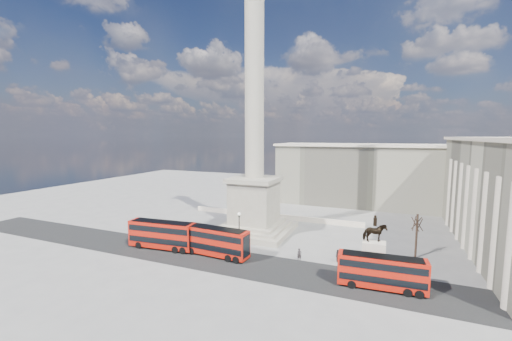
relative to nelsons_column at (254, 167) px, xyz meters
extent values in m
plane|color=gray|center=(0.00, -5.00, -12.92)|extent=(180.00, 180.00, 0.00)
cube|color=#242424|center=(5.00, -15.00, -12.91)|extent=(120.00, 9.00, 0.01)
cube|color=#A49C88|center=(0.00, 0.00, -12.42)|extent=(14.00, 14.00, 1.00)
cube|color=#A49C88|center=(0.00, 0.00, -11.67)|extent=(12.00, 12.00, 0.50)
cube|color=#A49C88|center=(0.00, 0.00, -11.17)|extent=(10.00, 10.00, 0.50)
cube|color=#A49C88|center=(0.00, 0.00, -6.92)|extent=(8.00, 8.00, 8.00)
cube|color=#A49C88|center=(0.00, 0.00, -2.52)|extent=(9.00, 9.00, 0.80)
cylinder|color=#B3A994|center=(0.00, 0.00, 14.88)|extent=(3.60, 3.60, 34.00)
cube|color=beige|center=(0.00, 11.00, -12.37)|extent=(40.00, 0.60, 1.10)
cube|color=#AFAB90|center=(20.00, 35.00, -4.92)|extent=(50.00, 16.00, 16.00)
cube|color=beige|center=(20.00, 35.00, 3.38)|extent=(51.00, 17.00, 0.60)
cube|color=red|center=(-10.71, -14.42, -10.44)|extent=(11.65, 3.56, 4.22)
cube|color=black|center=(-10.71, -14.42, -11.20)|extent=(11.20, 3.59, 0.94)
cube|color=black|center=(-10.71, -14.42, -9.32)|extent=(11.20, 3.59, 0.94)
cube|color=black|center=(-10.71, -14.42, -8.30)|extent=(10.48, 3.21, 0.06)
cylinder|color=black|center=(-14.48, -14.74, -12.34)|extent=(1.37, 2.81, 1.15)
cylinder|color=black|center=(-7.51, -14.15, -12.34)|extent=(1.37, 2.81, 1.15)
cylinder|color=black|center=(-6.14, -14.04, -12.34)|extent=(1.37, 2.81, 1.15)
cube|color=red|center=(-0.92, -13.84, -10.50)|extent=(11.36, 3.27, 4.13)
cube|color=black|center=(-0.92, -13.84, -11.23)|extent=(10.91, 3.30, 0.92)
cube|color=black|center=(-0.92, -13.84, -9.40)|extent=(10.91, 3.30, 0.92)
cube|color=black|center=(-0.92, -13.84, -8.40)|extent=(10.22, 2.94, 0.06)
cylinder|color=black|center=(-4.62, -13.60, -12.36)|extent=(1.29, 2.74, 1.12)
cylinder|color=black|center=(2.21, -14.05, -12.36)|extent=(1.29, 2.74, 1.12)
cylinder|color=black|center=(3.55, -14.13, -12.36)|extent=(1.29, 2.74, 1.12)
cube|color=red|center=(23.38, -15.37, -10.69)|extent=(10.43, 2.94, 3.80)
cube|color=black|center=(23.38, -15.37, -11.37)|extent=(10.02, 2.98, 0.84)
cube|color=black|center=(23.38, -15.37, -9.68)|extent=(10.02, 2.98, 0.84)
cube|color=black|center=(23.38, -15.37, -8.76)|extent=(9.39, 2.65, 0.06)
cylinder|color=black|center=(19.99, -15.57, -12.40)|extent=(1.17, 2.52, 1.03)
cylinder|color=black|center=(26.27, -15.20, -12.40)|extent=(1.17, 2.52, 1.03)
cylinder|color=black|center=(27.50, -15.13, -12.40)|extent=(1.17, 2.52, 1.03)
cylinder|color=black|center=(1.28, -9.64, -12.68)|extent=(0.42, 0.42, 0.48)
cylinder|color=black|center=(1.28, -9.64, -10.06)|extent=(0.15, 0.15, 5.71)
cylinder|color=black|center=(1.28, -9.64, -7.30)|extent=(0.29, 0.29, 0.29)
sphere|color=silver|center=(1.28, -9.64, -6.97)|extent=(0.53, 0.53, 0.53)
cube|color=beige|center=(22.31, -10.24, -12.68)|extent=(3.81, 2.86, 0.48)
cube|color=beige|center=(22.31, -10.24, -10.82)|extent=(3.05, 2.09, 4.19)
imported|color=black|center=(22.31, -10.24, -7.44)|extent=(3.34, 2.47, 2.57)
cylinder|color=black|center=(22.31, -10.24, -5.86)|extent=(0.48, 0.48, 1.14)
sphere|color=black|center=(22.31, -10.24, -5.11)|extent=(0.34, 0.34, 0.34)
cylinder|color=#332319|center=(38.16, -7.90, -9.30)|extent=(0.29, 0.29, 7.24)
cylinder|color=#332319|center=(28.17, -2.72, -9.46)|extent=(0.32, 0.32, 6.92)
cylinder|color=#332319|center=(37.34, 1.73, -9.40)|extent=(0.30, 0.30, 7.04)
imported|color=#2A2424|center=(11.82, -10.60, -11.98)|extent=(0.81, 0.68, 1.88)
imported|color=#2A2424|center=(25.26, -8.68, -12.12)|extent=(0.92, 0.80, 1.60)
imported|color=#2A2424|center=(17.24, -9.00, -11.95)|extent=(0.81, 1.23, 1.94)
camera|label=1|loc=(23.23, -55.35, 5.90)|focal=22.00mm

